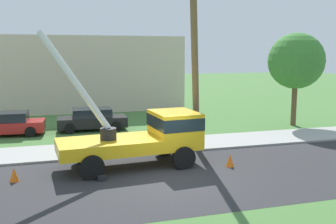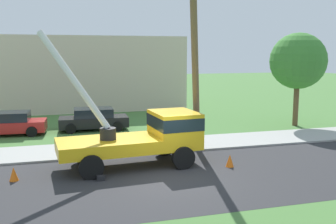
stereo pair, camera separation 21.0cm
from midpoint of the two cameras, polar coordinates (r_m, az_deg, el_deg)
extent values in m
plane|color=#477538|center=(26.97, -7.28, -1.93)|extent=(120.00, 120.00, 0.00)
cube|color=#2B2B2D|center=(15.59, -0.16, -9.89)|extent=(80.00, 7.42, 0.01)
cube|color=#9E9E99|center=(20.52, -4.30, -5.17)|extent=(80.00, 3.18, 0.10)
cube|color=gold|center=(16.82, -9.28, -4.99)|extent=(4.48, 2.73, 0.55)
cube|color=gold|center=(17.56, 0.64, -2.53)|extent=(2.08, 2.54, 1.60)
cube|color=#19232D|center=(17.49, 0.64, -1.40)|extent=(2.11, 2.56, 0.56)
cylinder|color=black|center=(16.70, -9.26, -3.24)|extent=(0.70, 0.70, 0.50)
cylinder|color=silver|center=(16.82, -14.19, 4.61)|extent=(2.97, 1.44, 4.26)
cube|color=black|center=(15.59, -10.29, -9.67)|extent=(0.32, 0.32, 0.20)
cube|color=black|center=(18.33, -11.98, -6.89)|extent=(0.32, 0.32, 0.20)
cylinder|color=black|center=(16.71, 2.01, -6.83)|extent=(1.00, 0.30, 1.00)
cylinder|color=black|center=(18.87, -0.83, -4.99)|extent=(1.00, 0.30, 1.00)
cylinder|color=black|center=(15.66, -11.63, -8.09)|extent=(1.00, 0.30, 1.00)
cylinder|color=black|center=(17.95, -12.88, -5.94)|extent=(1.00, 0.30, 1.00)
cylinder|color=brown|center=(18.37, 3.72, 6.70)|extent=(1.55, 2.59, 8.75)
cone|color=orange|center=(17.29, 8.90, -7.15)|extent=(0.36, 0.36, 0.56)
cone|color=orange|center=(16.38, -22.34, -8.64)|extent=(0.36, 0.36, 0.56)
cube|color=#B21E1E|center=(25.36, -23.13, -2.00)|extent=(4.51, 2.08, 0.65)
cube|color=black|center=(25.26, -23.21, -0.67)|extent=(2.57, 1.81, 0.55)
cylinder|color=black|center=(24.29, -20.10, -2.83)|extent=(0.64, 0.22, 0.64)
cylinder|color=black|center=(26.05, -19.60, -2.04)|extent=(0.64, 0.22, 0.64)
cube|color=black|center=(25.42, -11.45, -1.43)|extent=(4.45, 1.93, 0.65)
cube|color=black|center=(25.32, -11.49, -0.10)|extent=(2.51, 1.73, 0.55)
cylinder|color=black|center=(24.70, -7.95, -2.18)|extent=(0.64, 0.22, 0.64)
cylinder|color=black|center=(26.46, -8.41, -1.46)|extent=(0.64, 0.22, 0.64)
cylinder|color=black|center=(24.55, -14.70, -2.46)|extent=(0.64, 0.22, 0.64)
cylinder|color=black|center=(26.32, -14.70, -1.71)|extent=(0.64, 0.22, 0.64)
cylinder|color=brown|center=(27.74, 18.14, 2.34)|extent=(0.36, 0.36, 4.16)
sphere|color=#3D7F33|center=(27.59, 18.37, 7.25)|extent=(3.80, 3.80, 3.80)
cube|color=beige|center=(35.09, -13.44, 5.66)|extent=(18.00, 6.00, 6.40)
camera|label=1|loc=(0.10, -90.33, -0.05)|focal=40.85mm
camera|label=2|loc=(0.10, 89.67, 0.05)|focal=40.85mm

